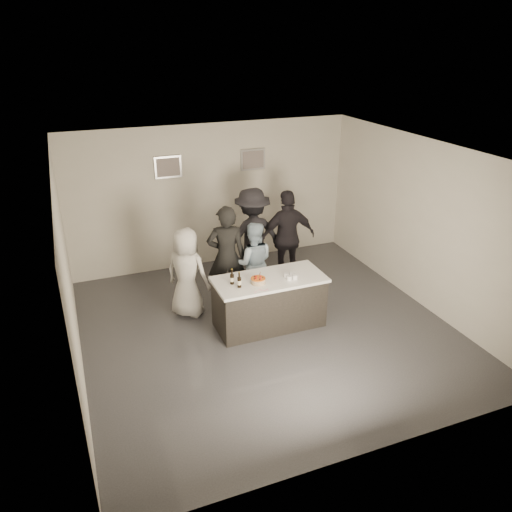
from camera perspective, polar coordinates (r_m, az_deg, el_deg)
name	(u,v)px	position (r m, az deg, el deg)	size (l,w,h in m)	color
floor	(267,328)	(8.61, 1.23, -8.28)	(6.00, 6.00, 0.00)	#3D3D42
ceiling	(268,154)	(7.46, 1.44, 11.61)	(6.00, 6.00, 0.00)	white
wall_back	(212,196)	(10.58, -5.00, 6.88)	(6.00, 0.04, 3.00)	beige
wall_front	(375,349)	(5.60, 13.43, -10.34)	(6.00, 0.04, 3.00)	beige
wall_left	(68,279)	(7.39, -20.69, -2.45)	(0.04, 6.00, 3.00)	beige
wall_right	(422,224)	(9.42, 18.45, 3.51)	(0.04, 6.00, 3.00)	beige
picture_left	(168,167)	(10.16, -10.02, 9.98)	(0.54, 0.04, 0.44)	#B2B2B7
picture_right	(253,159)	(10.65, -0.36, 10.98)	(0.54, 0.04, 0.44)	#B2B2B7
bar_counter	(269,302)	(8.49, 1.51, -5.27)	(1.86, 0.86, 0.90)	white
cake	(258,281)	(8.10, 0.25, -2.88)	(0.24, 0.24, 0.08)	orange
beer_bottle_a	(232,277)	(8.04, -2.76, -2.38)	(0.07, 0.07, 0.26)	black
beer_bottle_b	(239,280)	(7.93, -1.92, -2.75)	(0.07, 0.07, 0.26)	black
tumbler_cluster	(291,276)	(8.28, 4.00, -2.30)	(0.19, 0.19, 0.08)	orange
candles	(260,290)	(7.88, 0.51, -3.96)	(0.24, 0.08, 0.01)	pink
person_main_black	(227,257)	(8.95, -3.39, -0.07)	(0.70, 0.46, 1.91)	black
person_main_blue	(253,263)	(9.11, -0.33, -0.77)	(0.76, 0.59, 1.56)	#9DB6CD
person_guest_left	(187,273)	(8.74, -7.90, -1.92)	(0.79, 0.52, 1.63)	silver
person_guest_right	(288,237)	(9.81, 3.64, 2.13)	(1.12, 0.47, 1.91)	black
person_guest_back	(252,236)	(9.80, -0.43, 2.27)	(1.25, 0.72, 1.94)	black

